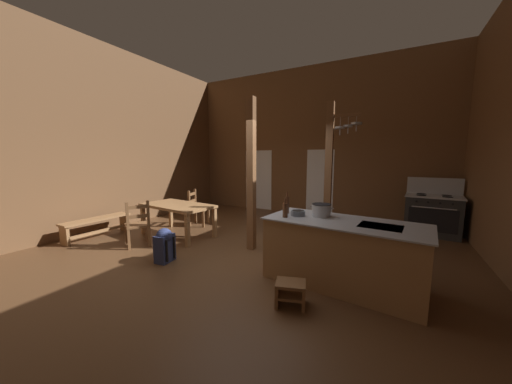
% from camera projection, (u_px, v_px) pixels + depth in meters
% --- Properties ---
extents(ground_plane, '(8.67, 8.99, 0.10)m').
position_uv_depth(ground_plane, '(240.00, 258.00, 4.79)').
color(ground_plane, brown).
extents(wall_back, '(8.67, 0.14, 4.58)m').
position_uv_depth(wall_back, '(309.00, 142.00, 8.11)').
color(wall_back, brown).
rests_on(wall_back, ground_plane).
extents(wall_left, '(0.14, 8.99, 4.58)m').
position_uv_depth(wall_left, '(102.00, 138.00, 6.37)').
color(wall_left, brown).
rests_on(wall_left, ground_plane).
extents(glazed_door_back_left, '(1.00, 0.01, 2.05)m').
position_uv_depth(glazed_door_back_left, '(258.00, 180.00, 9.05)').
color(glazed_door_back_left, white).
rests_on(glazed_door_back_left, ground_plane).
extents(glazed_panel_back_right, '(0.84, 0.01, 2.05)m').
position_uv_depth(glazed_panel_back_right, '(320.00, 183.00, 8.03)').
color(glazed_panel_back_right, white).
rests_on(glazed_panel_back_right, ground_plane).
extents(kitchen_island, '(2.24, 1.17, 0.92)m').
position_uv_depth(kitchen_island, '(342.00, 253.00, 3.66)').
color(kitchen_island, '#9E7044').
rests_on(kitchen_island, ground_plane).
extents(stove_range, '(1.20, 0.90, 1.32)m').
position_uv_depth(stove_range, '(432.00, 214.00, 6.04)').
color(stove_range, '#272727').
rests_on(stove_range, ground_plane).
extents(support_post_with_pot_rack, '(0.68, 0.23, 2.93)m').
position_uv_depth(support_post_with_pot_rack, '(330.00, 168.00, 5.34)').
color(support_post_with_pot_rack, brown).
rests_on(support_post_with_pot_rack, ground_plane).
extents(support_post_center, '(0.14, 0.14, 2.93)m').
position_uv_depth(support_post_center, '(251.00, 175.00, 4.95)').
color(support_post_center, brown).
rests_on(support_post_center, ground_plane).
extents(step_stool, '(0.43, 0.37, 0.30)m').
position_uv_depth(step_stool, '(291.00, 292.00, 3.15)').
color(step_stool, brown).
rests_on(step_stool, ground_plane).
extents(dining_table, '(1.79, 1.09, 0.74)m').
position_uv_depth(dining_table, '(178.00, 208.00, 5.92)').
color(dining_table, '#9E7044').
rests_on(dining_table, ground_plane).
extents(ladderback_chair_near_window, '(0.55, 0.55, 0.95)m').
position_uv_depth(ladderback_chair_near_window, '(197.00, 208.00, 6.88)').
color(ladderback_chair_near_window, brown).
rests_on(ladderback_chair_near_window, ground_plane).
extents(ladderback_chair_by_post, '(0.60, 0.60, 0.95)m').
position_uv_depth(ladderback_chair_by_post, '(138.00, 225.00, 5.23)').
color(ladderback_chair_by_post, brown).
rests_on(ladderback_chair_by_post, ground_plane).
extents(bench_along_left_wall, '(0.40, 1.45, 0.44)m').
position_uv_depth(bench_along_left_wall, '(97.00, 224.00, 5.85)').
color(bench_along_left_wall, '#9E7044').
rests_on(bench_along_left_wall, ground_plane).
extents(backpack, '(0.33, 0.35, 0.60)m').
position_uv_depth(backpack, '(164.00, 244.00, 4.47)').
color(backpack, navy).
rests_on(backpack, ground_plane).
extents(stockpot_on_counter, '(0.35, 0.28, 0.19)m').
position_uv_depth(stockpot_on_counter, '(321.00, 210.00, 3.89)').
color(stockpot_on_counter, '#A8AAB2').
rests_on(stockpot_on_counter, kitchen_island).
extents(mixing_bowl_on_counter, '(0.22, 0.22, 0.08)m').
position_uv_depth(mixing_bowl_on_counter, '(298.00, 213.00, 3.94)').
color(mixing_bowl_on_counter, slate).
rests_on(mixing_bowl_on_counter, kitchen_island).
extents(bottle_tall_on_counter, '(0.07, 0.07, 0.34)m').
position_uv_depth(bottle_tall_on_counter, '(287.00, 205.00, 4.09)').
color(bottle_tall_on_counter, '#56331E').
rests_on(bottle_tall_on_counter, kitchen_island).
extents(bottle_short_on_counter, '(0.08, 0.08, 0.29)m').
position_uv_depth(bottle_short_on_counter, '(285.00, 210.00, 3.82)').
color(bottle_short_on_counter, '#56331E').
rests_on(bottle_short_on_counter, kitchen_island).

